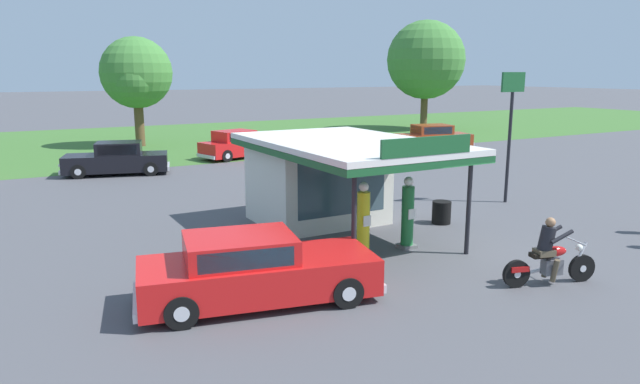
# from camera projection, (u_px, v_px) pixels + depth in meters

# --- Properties ---
(ground_plane) EXTENTS (300.00, 300.00, 0.00)m
(ground_plane) POSITION_uv_depth(u_px,v_px,m) (462.00, 252.00, 15.34)
(ground_plane) COLOR #4C4C51
(grass_verge_strip) EXTENTS (120.00, 24.00, 0.01)m
(grass_verge_strip) POSITION_uv_depth(u_px,v_px,m) (170.00, 140.00, 40.99)
(grass_verge_strip) COLOR #3D6B2D
(grass_verge_strip) RESTS_ON ground
(service_station_kiosk) EXTENTS (4.47, 7.19, 3.26)m
(service_station_kiosk) POSITION_uv_depth(u_px,v_px,m) (325.00, 172.00, 17.87)
(service_station_kiosk) COLOR silver
(service_station_kiosk) RESTS_ON ground
(gas_pump_nearside) EXTENTS (0.44, 0.44, 1.99)m
(gas_pump_nearside) POSITION_uv_depth(u_px,v_px,m) (363.00, 222.00, 14.87)
(gas_pump_nearside) COLOR slate
(gas_pump_nearside) RESTS_ON ground
(gas_pump_offside) EXTENTS (0.44, 0.44, 2.00)m
(gas_pump_offside) POSITION_uv_depth(u_px,v_px,m) (408.00, 216.00, 15.56)
(gas_pump_offside) COLOR slate
(gas_pump_offside) RESTS_ON ground
(motorcycle_with_rider) EXTENTS (2.26, 0.88, 1.58)m
(motorcycle_with_rider) POSITION_uv_depth(u_px,v_px,m) (549.00, 257.00, 12.89)
(motorcycle_with_rider) COLOR black
(motorcycle_with_rider) RESTS_ON ground
(featured_classic_sedan) EXTENTS (5.32, 2.84, 1.47)m
(featured_classic_sedan) POSITION_uv_depth(u_px,v_px,m) (255.00, 271.00, 11.92)
(featured_classic_sedan) COLOR red
(featured_classic_sedan) RESTS_ON ground
(parked_car_back_row_far_right) EXTENTS (5.78, 3.10, 1.51)m
(parked_car_back_row_far_right) POSITION_uv_depth(u_px,v_px,m) (429.00, 138.00, 36.15)
(parked_car_back_row_far_right) COLOR #993819
(parked_car_back_row_far_right) RESTS_ON ground
(parked_car_back_row_right) EXTENTS (5.08, 2.92, 1.57)m
(parked_car_back_row_right) POSITION_uv_depth(u_px,v_px,m) (240.00, 145.00, 32.27)
(parked_car_back_row_right) COLOR red
(parked_car_back_row_right) RESTS_ON ground
(parked_car_back_row_far_left) EXTENTS (5.13, 3.00, 1.54)m
(parked_car_back_row_far_left) POSITION_uv_depth(u_px,v_px,m) (117.00, 160.00, 26.98)
(parked_car_back_row_far_left) COLOR black
(parked_car_back_row_far_left) RESTS_ON ground
(tree_oak_distant_spare) EXTENTS (4.55, 4.55, 7.01)m
(tree_oak_distant_spare) POSITION_uv_depth(u_px,v_px,m) (136.00, 75.00, 36.44)
(tree_oak_distant_spare) COLOR brown
(tree_oak_distant_spare) RESTS_ON ground
(tree_oak_far_right) EXTENTS (6.47, 6.47, 9.01)m
(tree_oak_far_right) POSITION_uv_depth(u_px,v_px,m) (426.00, 61.00, 47.47)
(tree_oak_far_right) COLOR brown
(tree_oak_far_right) RESTS_ON ground
(roadside_pole_sign) EXTENTS (1.10, 0.12, 4.76)m
(roadside_pole_sign) POSITION_uv_depth(u_px,v_px,m) (511.00, 115.00, 20.64)
(roadside_pole_sign) COLOR black
(roadside_pole_sign) RESTS_ON ground
(spare_tire_stack) EXTENTS (0.60, 0.60, 0.72)m
(spare_tire_stack) POSITION_uv_depth(u_px,v_px,m) (441.00, 212.00, 18.24)
(spare_tire_stack) COLOR black
(spare_tire_stack) RESTS_ON ground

